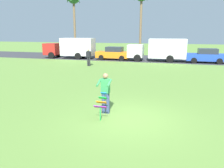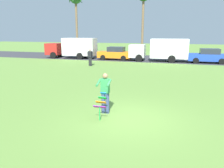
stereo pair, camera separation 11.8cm
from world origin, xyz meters
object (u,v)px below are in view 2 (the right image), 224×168
Objects in this scene: parked_truck_white_box at (162,49)px; parked_car_blue at (208,56)px; parked_truck_red_cab at (74,47)px; person_walker_near at (90,57)px; parked_car_orange at (115,54)px; person_kite_flyer at (105,92)px; palm_tree_left_near at (76,0)px; kite_held at (101,103)px.

parked_car_blue is at bearing 0.02° from parked_truck_white_box.
parked_truck_red_cab is 3.91× the size of person_walker_near.
parked_truck_white_box is at bearing -0.00° from parked_car_orange.
parked_car_blue is at bearing 71.45° from person_kite_flyer.
palm_tree_left_near is at bearing 119.65° from person_walker_near.
palm_tree_left_near reaches higher than kite_held.
kite_held is 14.28m from person_walker_near.
parked_truck_white_box is at bearing 86.82° from person_kite_flyer.
parked_truck_red_cab is at bearing -180.00° from parked_truck_white_box.
parked_truck_red_cab reaches higher than kite_held.
person_kite_flyer reaches higher than parked_car_blue.
parked_truck_red_cab is 5.67m from parked_car_orange.
person_walker_near is at bearing -154.05° from parked_car_blue.
palm_tree_left_near reaches higher than parked_truck_red_cab.
parked_truck_white_box is (5.66, -0.00, 0.64)m from parked_car_orange.
parked_car_orange is at bearing 103.99° from kite_held.
parked_car_blue is (5.08, 0.00, -0.64)m from parked_truck_white_box.
parked_truck_red_cab reaches higher than parked_car_orange.
parked_car_orange is at bearing 104.35° from person_kite_flyer.
palm_tree_left_near is at bearing 117.34° from person_kite_flyer.
person_walker_near is at bearing -51.36° from parked_truck_red_cab.
person_kite_flyer reaches higher than kite_held.
parked_truck_white_box is at bearing -29.45° from palm_tree_left_near.
palm_tree_left_near is at bearing 150.55° from parked_truck_white_box.
parked_car_orange is at bearing -42.57° from palm_tree_left_near.
parked_car_blue is at bearing 0.01° from parked_truck_red_cab.
person_kite_flyer is 0.41× the size of parked_car_blue.
kite_held is 21.47m from parked_truck_red_cab.
kite_held is (0.04, -0.65, -0.28)m from person_kite_flyer.
person_walker_near is (-5.73, 13.08, 0.26)m from kite_held.
parked_car_orange reaches higher than kite_held.
parked_truck_white_box reaches higher than parked_car_orange.
palm_tree_left_near is (-9.03, 8.30, 7.65)m from parked_car_orange.
person_walker_near reaches higher than parked_car_blue.
person_kite_flyer is at bearing -62.66° from palm_tree_left_near.
parked_truck_white_box is at bearing 87.05° from kite_held.
parked_truck_red_cab is at bearing 118.74° from kite_held.
palm_tree_left_near is 5.76× the size of person_walker_near.
parked_truck_white_box is 5.12m from parked_car_blue.
parked_truck_white_box is at bearing 40.55° from person_walker_near.
parked_truck_red_cab is 11.38m from palm_tree_left_near.
person_kite_flyer and person_walker_near have the same top height.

